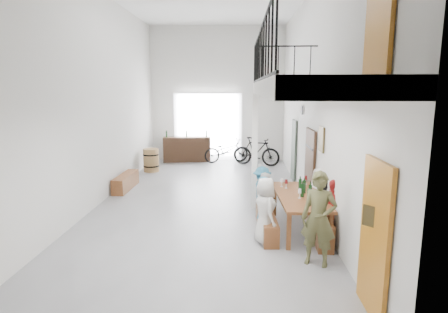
{
  "coord_description": "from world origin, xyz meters",
  "views": [
    {
      "loc": [
        0.91,
        -9.61,
        2.99
      ],
      "look_at": [
        0.54,
        -0.5,
        1.33
      ],
      "focal_mm": 30.0,
      "sensor_mm": 36.0,
      "label": 1
    }
  ],
  "objects_px": {
    "serving_counter": "(187,149)",
    "host_standing": "(319,219)",
    "bench_inner": "(266,222)",
    "side_bench": "(126,182)",
    "oak_barrel": "(151,160)",
    "tasting_table": "(300,199)",
    "bicycle_near": "(226,151)"
  },
  "relations": [
    {
      "from": "tasting_table",
      "to": "bench_inner",
      "type": "height_order",
      "value": "tasting_table"
    },
    {
      "from": "tasting_table",
      "to": "host_standing",
      "type": "distance_m",
      "value": 1.57
    },
    {
      "from": "side_bench",
      "to": "oak_barrel",
      "type": "distance_m",
      "value": 2.48
    },
    {
      "from": "side_bench",
      "to": "oak_barrel",
      "type": "relative_size",
      "value": 1.89
    },
    {
      "from": "side_bench",
      "to": "host_standing",
      "type": "relative_size",
      "value": 0.97
    },
    {
      "from": "tasting_table",
      "to": "bench_inner",
      "type": "xyz_separation_m",
      "value": [
        -0.7,
        -0.09,
        -0.49
      ]
    },
    {
      "from": "tasting_table",
      "to": "oak_barrel",
      "type": "distance_m",
      "value": 7.21
    },
    {
      "from": "bench_inner",
      "to": "side_bench",
      "type": "bearing_deg",
      "value": 138.41
    },
    {
      "from": "oak_barrel",
      "to": "serving_counter",
      "type": "height_order",
      "value": "serving_counter"
    },
    {
      "from": "bicycle_near",
      "to": "oak_barrel",
      "type": "bearing_deg",
      "value": 104.07
    },
    {
      "from": "side_bench",
      "to": "bicycle_near",
      "type": "height_order",
      "value": "bicycle_near"
    },
    {
      "from": "side_bench",
      "to": "serving_counter",
      "type": "distance_m",
      "value": 4.61
    },
    {
      "from": "bicycle_near",
      "to": "tasting_table",
      "type": "bearing_deg",
      "value": 173.67
    },
    {
      "from": "tasting_table",
      "to": "bicycle_near",
      "type": "relative_size",
      "value": 1.23
    },
    {
      "from": "oak_barrel",
      "to": "side_bench",
      "type": "bearing_deg",
      "value": -94.76
    },
    {
      "from": "bench_inner",
      "to": "bicycle_near",
      "type": "height_order",
      "value": "bicycle_near"
    },
    {
      "from": "serving_counter",
      "to": "host_standing",
      "type": "distance_m",
      "value": 9.82
    },
    {
      "from": "serving_counter",
      "to": "bicycle_near",
      "type": "distance_m",
      "value": 1.66
    },
    {
      "from": "host_standing",
      "to": "bicycle_near",
      "type": "height_order",
      "value": "host_standing"
    },
    {
      "from": "bench_inner",
      "to": "serving_counter",
      "type": "bearing_deg",
      "value": 107.3
    },
    {
      "from": "serving_counter",
      "to": "host_standing",
      "type": "bearing_deg",
      "value": -76.86
    },
    {
      "from": "bench_inner",
      "to": "side_bench",
      "type": "relative_size",
      "value": 1.16
    },
    {
      "from": "host_standing",
      "to": "serving_counter",
      "type": "bearing_deg",
      "value": 132.24
    },
    {
      "from": "bench_inner",
      "to": "serving_counter",
      "type": "relative_size",
      "value": 0.96
    },
    {
      "from": "bench_inner",
      "to": "side_bench",
      "type": "distance_m",
      "value": 5.16
    },
    {
      "from": "bench_inner",
      "to": "side_bench",
      "type": "xyz_separation_m",
      "value": [
        -4.0,
        3.26,
        0.01
      ]
    },
    {
      "from": "side_bench",
      "to": "bicycle_near",
      "type": "bearing_deg",
      "value": 55.9
    },
    {
      "from": "bench_inner",
      "to": "host_standing",
      "type": "height_order",
      "value": "host_standing"
    },
    {
      "from": "tasting_table",
      "to": "host_standing",
      "type": "xyz_separation_m",
      "value": [
        0.07,
        -1.56,
        0.11
      ]
    },
    {
      "from": "serving_counter",
      "to": "bicycle_near",
      "type": "bearing_deg",
      "value": -13.16
    },
    {
      "from": "tasting_table",
      "to": "side_bench",
      "type": "xyz_separation_m",
      "value": [
        -4.7,
        3.17,
        -0.48
      ]
    },
    {
      "from": "bench_inner",
      "to": "bicycle_near",
      "type": "xyz_separation_m",
      "value": [
        -1.11,
        7.53,
        0.28
      ]
    }
  ]
}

